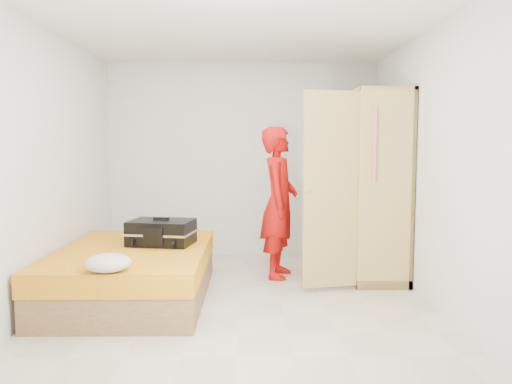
{
  "coord_description": "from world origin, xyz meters",
  "views": [
    {
      "loc": [
        0.1,
        -4.75,
        1.5
      ],
      "look_at": [
        0.16,
        0.63,
        1.0
      ],
      "focal_mm": 35.0,
      "sensor_mm": 36.0,
      "label": 1
    }
  ],
  "objects_px": {
    "wardrobe": "(369,190)",
    "person": "(279,202)",
    "round_cushion": "(108,263)",
    "suitcase": "(161,232)",
    "bed": "(134,273)"
  },
  "relations": [
    {
      "from": "wardrobe",
      "to": "person",
      "type": "distance_m",
      "value": 1.03
    },
    {
      "from": "wardrobe",
      "to": "person",
      "type": "relative_size",
      "value": 1.22
    },
    {
      "from": "wardrobe",
      "to": "person",
      "type": "bearing_deg",
      "value": 178.13
    },
    {
      "from": "round_cushion",
      "to": "wardrobe",
      "type": "bearing_deg",
      "value": 34.03
    },
    {
      "from": "wardrobe",
      "to": "round_cushion",
      "type": "relative_size",
      "value": 5.74
    },
    {
      "from": "suitcase",
      "to": "wardrobe",
      "type": "bearing_deg",
      "value": 24.9
    },
    {
      "from": "bed",
      "to": "wardrobe",
      "type": "height_order",
      "value": "wardrobe"
    },
    {
      "from": "wardrobe",
      "to": "person",
      "type": "height_order",
      "value": "wardrobe"
    },
    {
      "from": "round_cushion",
      "to": "bed",
      "type": "bearing_deg",
      "value": 90.91
    },
    {
      "from": "person",
      "to": "bed",
      "type": "bearing_deg",
      "value": 130.07
    },
    {
      "from": "round_cushion",
      "to": "suitcase",
      "type": "bearing_deg",
      "value": 78.04
    },
    {
      "from": "bed",
      "to": "person",
      "type": "height_order",
      "value": "person"
    },
    {
      "from": "person",
      "to": "suitcase",
      "type": "distance_m",
      "value": 1.4
    },
    {
      "from": "bed",
      "to": "wardrobe",
      "type": "xyz_separation_m",
      "value": [
        2.5,
        0.78,
        0.75
      ]
    },
    {
      "from": "round_cushion",
      "to": "person",
      "type": "bearing_deg",
      "value": 49.46
    }
  ]
}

